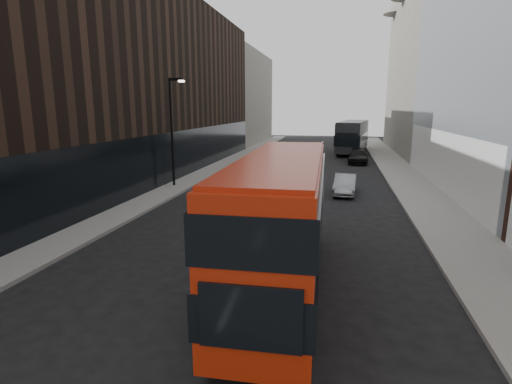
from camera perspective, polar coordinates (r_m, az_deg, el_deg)
The scene contains 13 objects.
ground at distance 9.00m, azimuth -7.62°, elevation -24.30°, with size 140.00×140.00×0.00m, color black.
sidewalk_right at distance 32.61m, azimuth 20.38°, elevation 2.04°, with size 3.00×80.00×0.15m, color slate.
sidewalk_left at distance 33.91m, azimuth -6.49°, elevation 3.08°, with size 2.00×80.00×0.15m, color slate.
building_modern_block at distance 29.56m, azimuth 31.12°, elevation 19.32°, with size 5.03×22.00×20.00m.
building_victorian at distance 51.75m, azimuth 22.47°, elevation 15.98°, with size 6.50×24.00×21.00m.
building_left_mid at distance 39.42m, azimuth -9.39°, elevation 14.34°, with size 5.00×24.00×14.00m, color black.
building_left_far at distance 60.47m, azimuth -1.71°, elevation 13.16°, with size 5.00×20.00×13.00m, color slate.
street_lamp at distance 27.06m, azimuth -11.82°, elevation 9.39°, with size 1.06×0.22×7.00m.
red_bus at distance 11.66m, azimuth 3.68°, elevation -3.49°, with size 2.61×9.88×3.97m.
grey_bus at distance 48.63m, azimuth 13.67°, elevation 7.79°, with size 4.22×11.71×3.71m.
car_a at distance 21.81m, azimuth 6.15°, elevation -0.30°, with size 1.61×3.99×1.36m, color black.
car_b at distance 25.37m, azimuth 12.61°, elevation 1.06°, with size 1.29×3.70×1.22m, color gray.
car_c at distance 39.82m, azimuth 14.41°, elevation 4.94°, with size 1.83×4.50×1.30m, color black.
Camera 1 is at (2.53, -6.80, 5.32)m, focal length 28.00 mm.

